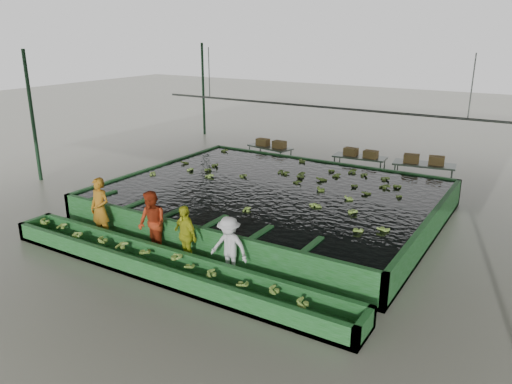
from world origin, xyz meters
The scene contains 21 objects.
ground centered at (0.00, 0.00, 0.00)m, with size 80.00×80.00×0.00m, color gray.
shed_roof centered at (0.00, 0.00, 5.00)m, with size 20.00×22.00×0.04m, color slate.
shed_posts centered at (0.00, 0.00, 2.50)m, with size 20.00×22.00×5.00m, color #17331E, non-canonical shape.
flotation_tank centered at (0.00, 1.50, 0.45)m, with size 10.00×8.00×0.90m, color #26672D, non-canonical shape.
tank_water centered at (0.00, 1.50, 0.85)m, with size 9.70×7.70×0.00m, color black.
sorting_trough centered at (0.00, -3.60, 0.25)m, with size 10.00×1.00×0.50m, color #26672D, non-canonical shape.
cableway_rail centered at (0.00, 5.00, 3.00)m, with size 0.08×0.08×14.00m, color #59605B.
rail_hanger_left centered at (-5.00, 5.00, 4.00)m, with size 0.04×0.04×2.00m, color #59605B.
rail_hanger_right centered at (5.00, 5.00, 4.00)m, with size 0.04×0.04×2.00m, color #59605B.
worker_a centered at (-3.09, -2.80, 0.89)m, with size 0.65×0.43×1.79m, color #BC771C.
worker_b centered at (-1.15, -2.80, 0.86)m, with size 0.84×0.65×1.72m, color #B03516.
worker_c centered at (-0.05, -2.80, 0.78)m, with size 0.91×0.38×1.55m, color gold.
worker_d centered at (1.28, -2.80, 0.76)m, with size 0.98×0.56×1.52m, color silver.
packing_table_left centered at (-2.96, 6.46, 0.45)m, with size 1.97×0.79×0.90m, color #59605B, non-canonical shape.
packing_table_mid centered at (0.97, 6.73, 0.46)m, with size 2.03×0.81×0.92m, color #59605B, non-canonical shape.
packing_table_right centered at (3.48, 6.63, 0.50)m, with size 2.18×0.87×0.99m, color #59605B, non-canonical shape.
box_stack_left centered at (-2.91, 6.46, 0.90)m, with size 1.36×0.38×0.29m, color olive, non-canonical shape.
box_stack_mid centered at (1.02, 6.68, 0.92)m, with size 1.34×0.37×0.29m, color olive, non-canonical shape.
box_stack_right centered at (3.45, 6.61, 0.99)m, with size 1.42×0.39×0.31m, color olive, non-canonical shape.
floating_bananas centered at (0.00, 2.30, 0.85)m, with size 8.59×5.86×0.12m, color #7FAA3D, non-canonical shape.
trough_bananas centered at (0.00, -3.60, 0.40)m, with size 9.03×0.60×0.12m, color #7FAA3D, non-canonical shape.
Camera 1 is at (7.47, -11.67, 5.65)m, focal length 35.00 mm.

